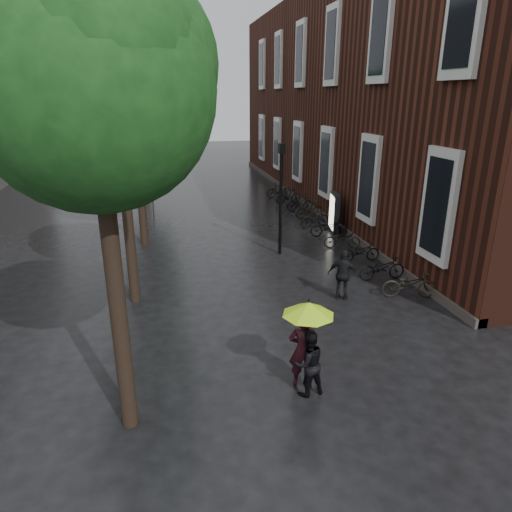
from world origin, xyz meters
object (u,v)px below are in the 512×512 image
object	(u,v)px
person_burgundy	(303,350)
person_black	(308,363)
ad_lightbox	(334,213)
parked_bicycles	(326,225)
lamp_post	(281,189)
pedestrian_walking	(343,275)

from	to	relation	value
person_burgundy	person_black	bearing A→B (deg)	110.02
person_burgundy	ad_lightbox	world-z (taller)	ad_lightbox
parked_bicycles	ad_lightbox	distance (m)	0.71
person_burgundy	ad_lightbox	bearing A→B (deg)	-96.30
ad_lightbox	parked_bicycles	bearing A→B (deg)	-142.29
person_black	ad_lightbox	xyz separation A→B (m)	(5.21, 11.84, 0.19)
person_black	lamp_post	distance (m)	9.69
person_burgundy	parked_bicycles	distance (m)	12.27
ad_lightbox	lamp_post	distance (m)	4.57
person_black	parked_bicycles	size ratio (longest dim) A/B	0.09
parked_bicycles	pedestrian_walking	bearing A→B (deg)	-106.35
pedestrian_walking	lamp_post	distance (m)	5.21
pedestrian_walking	parked_bicycles	size ratio (longest dim) A/B	0.10
pedestrian_walking	parked_bicycles	bearing A→B (deg)	-75.25
lamp_post	person_black	bearing A→B (deg)	-101.23
person_burgundy	ad_lightbox	distance (m)	12.65
ad_lightbox	person_black	bearing A→B (deg)	-102.45
person_black	ad_lightbox	bearing A→B (deg)	-123.67
person_burgundy	pedestrian_walking	size ratio (longest dim) A/B	1.06
person_black	lamp_post	size ratio (longest dim) A/B	0.34
person_burgundy	ad_lightbox	size ratio (longest dim) A/B	0.95
parked_bicycles	person_black	bearing A→B (deg)	-112.25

